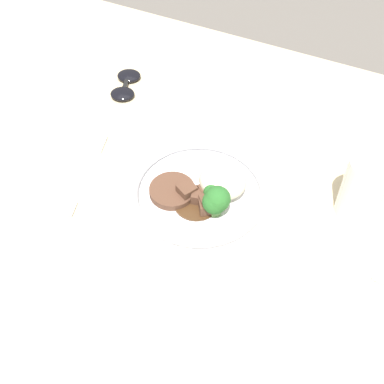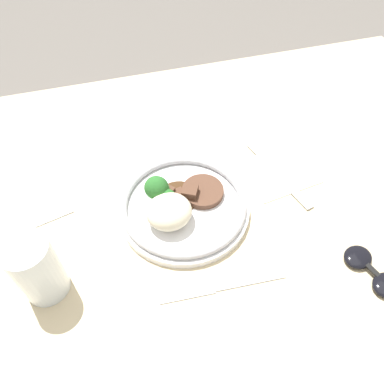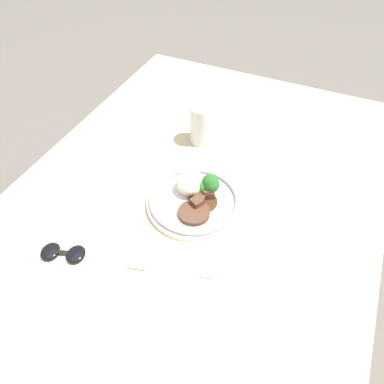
{
  "view_description": "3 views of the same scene",
  "coord_description": "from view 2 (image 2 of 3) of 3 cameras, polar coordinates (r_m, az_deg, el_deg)",
  "views": [
    {
      "loc": [
        0.25,
        -0.54,
        0.75
      ],
      "look_at": [
        0.01,
        -0.03,
        0.08
      ],
      "focal_mm": 50.0,
      "sensor_mm": 36.0,
      "label": 1
    },
    {
      "loc": [
        0.11,
        0.39,
        0.6
      ],
      "look_at": [
        -0.0,
        -0.02,
        0.09
      ],
      "focal_mm": 35.0,
      "sensor_mm": 36.0,
      "label": 2
    },
    {
      "loc": [
        -0.56,
        -0.27,
        0.75
      ],
      "look_at": [
        0.03,
        0.0,
        0.07
      ],
      "focal_mm": 35.0,
      "sensor_mm": 36.0,
      "label": 3
    }
  ],
  "objects": [
    {
      "name": "knife",
      "position": [
        0.61,
        4.05,
        -14.51
      ],
      "size": [
        0.21,
        0.02,
        0.0
      ],
      "rotation": [
        0.0,
        0.0,
        -0.07
      ],
      "color": "silver",
      "rests_on": "dining_table"
    },
    {
      "name": "sunglasses",
      "position": [
        0.68,
        25.75,
        -10.76
      ],
      "size": [
        0.08,
        0.11,
        0.01
      ],
      "rotation": [
        0.0,
        0.0,
        0.29
      ],
      "color": "black",
      "rests_on": "dining_table"
    },
    {
      "name": "napkin",
      "position": [
        0.77,
        12.97,
        2.98
      ],
      "size": [
        0.15,
        0.13,
        0.0
      ],
      "color": "white",
      "rests_on": "dining_table"
    },
    {
      "name": "dining_table",
      "position": [
        0.71,
        0.27,
        -4.34
      ],
      "size": [
        1.4,
        0.92,
        0.05
      ],
      "color": "beige",
      "rests_on": "ground"
    },
    {
      "name": "spoon",
      "position": [
        0.73,
        -25.93,
        -6.02
      ],
      "size": [
        0.16,
        0.05,
        0.01
      ],
      "rotation": [
        0.0,
        0.0,
        0.23
      ],
      "color": "silver",
      "rests_on": "dining_table"
    },
    {
      "name": "juice_glass",
      "position": [
        0.61,
        -22.45,
        -10.99
      ],
      "size": [
        0.07,
        0.07,
        0.12
      ],
      "color": "orange",
      "rests_on": "dining_table"
    },
    {
      "name": "plate",
      "position": [
        0.67,
        -1.95,
        -1.85
      ],
      "size": [
        0.24,
        0.24,
        0.07
      ],
      "color": "white",
      "rests_on": "dining_table"
    },
    {
      "name": "fork",
      "position": [
        0.75,
        13.82,
        1.67
      ],
      "size": [
        0.06,
        0.19,
        0.0
      ],
      "rotation": [
        0.0,
        0.0,
        1.82
      ],
      "color": "silver",
      "rests_on": "napkin"
    },
    {
      "name": "ground_plane",
      "position": [
        0.72,
        0.26,
        -5.4
      ],
      "size": [
        8.0,
        8.0,
        0.0
      ],
      "primitive_type": "plane",
      "color": "#5B5651"
    }
  ]
}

